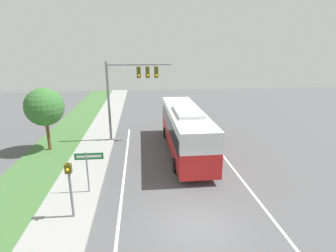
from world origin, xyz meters
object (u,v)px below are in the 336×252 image
Objects in this scene: signal_gantry at (130,84)px; street_sign at (88,164)px; bus at (185,128)px; pedestrian_signal at (70,182)px.

signal_gantry is 9.30m from street_sign.
signal_gantry is at bearing 143.99° from bus.
bus is at bearing -36.01° from signal_gantry.
pedestrian_signal is 2.24m from street_sign.
pedestrian_signal is (-2.44, -10.72, -2.94)m from signal_gantry.
pedestrian_signal is at bearing -100.60° from street_sign.
bus reaches higher than street_sign.
signal_gantry is 2.39× the size of pedestrian_signal.
signal_gantry is 2.74× the size of street_sign.
pedestrian_signal reaches higher than street_sign.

